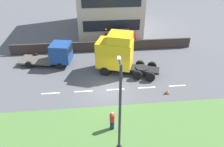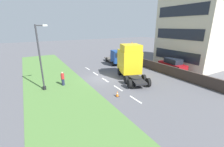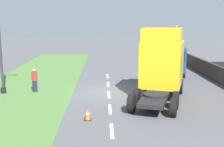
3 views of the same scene
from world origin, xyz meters
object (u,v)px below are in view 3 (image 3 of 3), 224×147
lorry_cab (162,63)px  traffic_cone_lead (88,115)px  pedestrian (35,81)px  lamp_post (1,48)px  flatbed_truck (172,61)px

lorry_cab → traffic_cone_lead: lorry_cab is taller
lorry_cab → pedestrian: size_ratio=4.20×
traffic_cone_lead → lamp_post: bearing=137.9°
lorry_cab → pedestrian: lorry_cab is taller
lorry_cab → lamp_post: (-10.83, 1.19, 0.88)m
flatbed_truck → pedestrian: (-11.05, -5.33, -0.60)m
pedestrian → traffic_cone_lead: 7.10m
lorry_cab → flatbed_truck: 7.22m
lorry_cab → pedestrian: bearing=-170.3°
flatbed_truck → lamp_post: 14.38m
pedestrian → traffic_cone_lead: (4.05, -5.81, -0.55)m
lamp_post → traffic_cone_lead: lamp_post is taller
lamp_post → pedestrian: 3.14m
lamp_post → flatbed_truck: bearing=23.1°
lamp_post → traffic_cone_lead: (6.13, -5.54, -2.89)m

